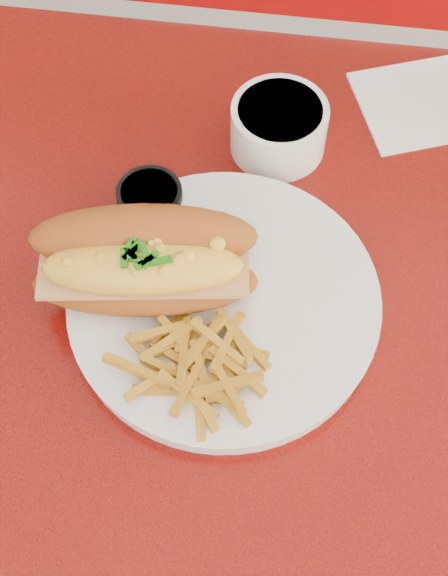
# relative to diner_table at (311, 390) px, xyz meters

# --- Properties ---
(ground) EXTENTS (8.00, 8.00, 0.00)m
(ground) POSITION_rel_diner_table_xyz_m (0.00, 0.00, -0.61)
(ground) COLOR beige
(ground) RESTS_ON ground
(diner_table) EXTENTS (1.23, 0.83, 0.77)m
(diner_table) POSITION_rel_diner_table_xyz_m (0.00, 0.00, 0.00)
(diner_table) COLOR red
(diner_table) RESTS_ON ground
(booth_bench_far) EXTENTS (1.20, 0.51, 0.90)m
(booth_bench_far) POSITION_rel_diner_table_xyz_m (0.00, 0.81, -0.32)
(booth_bench_far) COLOR #910A09
(booth_bench_far) RESTS_ON ground
(dinner_plate) EXTENTS (0.34, 0.34, 0.02)m
(dinner_plate) POSITION_rel_diner_table_xyz_m (-0.10, 0.00, 0.17)
(dinner_plate) COLOR white
(dinner_plate) RESTS_ON diner_table
(mac_hoagie) EXTENTS (0.22, 0.13, 0.09)m
(mac_hoagie) POSITION_rel_diner_table_xyz_m (-0.17, 0.01, 0.22)
(mac_hoagie) COLOR #A6511A
(mac_hoagie) RESTS_ON dinner_plate
(fries_pile) EXTENTS (0.13, 0.12, 0.03)m
(fries_pile) POSITION_rel_diner_table_xyz_m (-0.12, -0.07, 0.20)
(fries_pile) COLOR gold
(fries_pile) RESTS_ON dinner_plate
(fork) EXTENTS (0.02, 0.17, 0.00)m
(fork) POSITION_rel_diner_table_xyz_m (-0.03, 0.03, 0.18)
(fork) COLOR silver
(fork) RESTS_ON dinner_plate
(gravy_ramekin) EXTENTS (0.11, 0.11, 0.06)m
(gravy_ramekin) POSITION_rel_diner_table_xyz_m (-0.07, 0.21, 0.19)
(gravy_ramekin) COLOR white
(gravy_ramekin) RESTS_ON diner_table
(sauce_cup_left) EXTENTS (0.09, 0.09, 0.03)m
(sauce_cup_left) POSITION_rel_diner_table_xyz_m (-0.19, 0.11, 0.18)
(sauce_cup_left) COLOR black
(sauce_cup_left) RESTS_ON diner_table
(paper_napkin) EXTENTS (0.16, 0.16, 0.00)m
(paper_napkin) POSITION_rel_diner_table_xyz_m (0.08, 0.29, 0.16)
(paper_napkin) COLOR white
(paper_napkin) RESTS_ON diner_table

